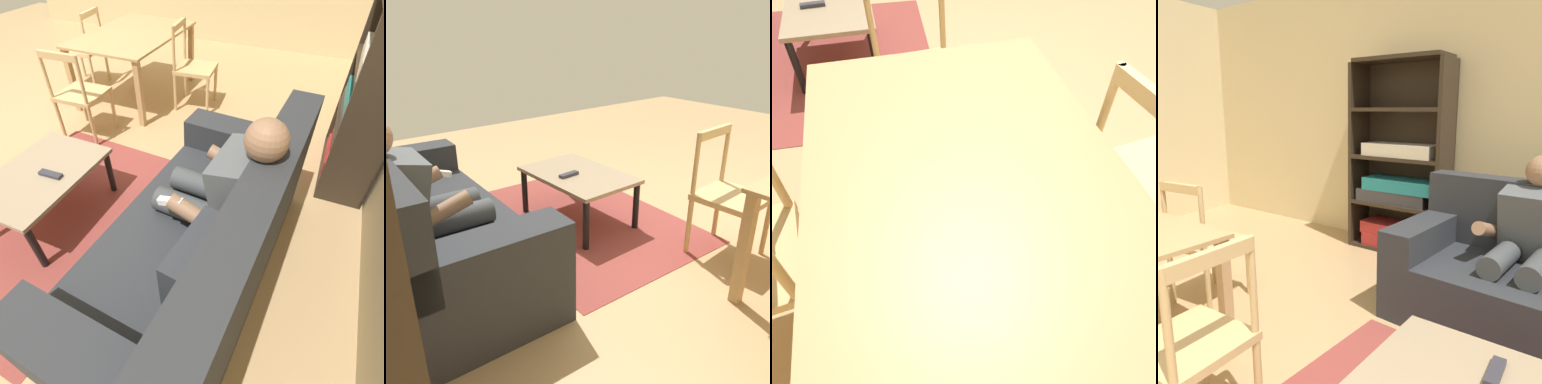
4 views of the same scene
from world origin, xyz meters
TOP-DOWN VIEW (x-y plane):
  - ground_plane at (0.00, 0.00)m, footprint 9.01×9.01m
  - couch at (1.03, 2.13)m, footprint 2.00×1.01m
  - person_lounging at (0.84, 2.15)m, footprint 0.61×0.88m
  - coffee_table at (0.98, 0.88)m, footprint 0.90×0.60m
  - tv_remote at (0.98, 0.98)m, footprint 0.06×0.17m
  - bookshelf at (-0.49, 2.91)m, footprint 0.96×0.36m
  - dining_table at (-1.11, 0.40)m, footprint 1.43×0.96m
  - dining_chair_near_wall at (-1.11, 1.16)m, footprint 0.47×0.47m
  - dining_chair_facing_couch at (-0.07, 0.41)m, footprint 0.44×0.44m
  - dining_chair_by_doorway at (-1.11, -0.35)m, footprint 0.47×0.47m
  - area_rug at (0.98, 0.88)m, footprint 2.07×1.50m

SIDE VIEW (x-z plane):
  - ground_plane at x=0.00m, z-range 0.00..0.00m
  - area_rug at x=0.98m, z-range 0.00..0.01m
  - couch at x=1.03m, z-range -0.13..0.78m
  - coffee_table at x=0.98m, z-range 0.15..0.57m
  - tv_remote at x=0.98m, z-range 0.42..0.44m
  - dining_chair_facing_couch at x=-0.07m, z-range 0.00..0.88m
  - dining_chair_by_doorway at x=-1.11m, z-range 0.00..0.90m
  - dining_chair_near_wall at x=-1.11m, z-range 0.00..0.90m
  - person_lounging at x=0.84m, z-range 0.02..1.12m
  - dining_table at x=-1.11m, z-range 0.27..1.00m
  - bookshelf at x=-0.49m, z-range -0.20..1.66m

